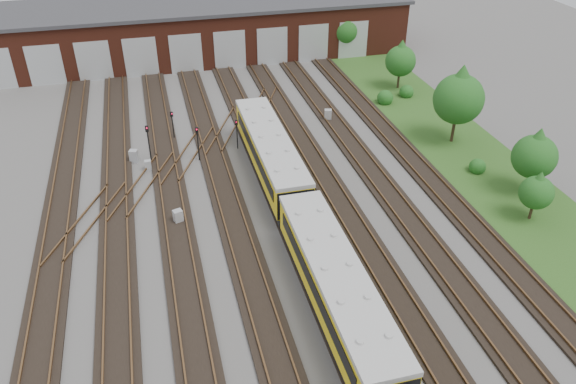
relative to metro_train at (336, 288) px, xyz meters
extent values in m
plane|color=#4E4B48|center=(-2.00, 6.83, -1.94)|extent=(120.00, 120.00, 0.00)
cube|color=black|center=(-16.00, 6.83, -1.85)|extent=(2.40, 70.00, 0.18)
cube|color=brown|center=(-16.72, 6.83, -1.68)|extent=(0.10, 70.00, 0.15)
cube|color=brown|center=(-15.28, 6.83, -1.68)|extent=(0.10, 70.00, 0.15)
cube|color=black|center=(-12.00, 6.83, -1.85)|extent=(2.40, 70.00, 0.18)
cube|color=brown|center=(-12.72, 6.83, -1.68)|extent=(0.10, 70.00, 0.15)
cube|color=brown|center=(-11.28, 6.83, -1.68)|extent=(0.10, 70.00, 0.15)
cube|color=black|center=(-8.00, 6.83, -1.85)|extent=(2.40, 70.00, 0.18)
cube|color=brown|center=(-8.72, 6.83, -1.68)|extent=(0.10, 70.00, 0.15)
cube|color=brown|center=(-7.28, 6.83, -1.68)|extent=(0.10, 70.00, 0.15)
cube|color=black|center=(-4.00, 6.83, -1.85)|extent=(2.40, 70.00, 0.18)
cube|color=brown|center=(-4.72, 6.83, -1.68)|extent=(0.10, 70.00, 0.15)
cube|color=brown|center=(-3.28, 6.83, -1.68)|extent=(0.10, 70.00, 0.15)
cube|color=black|center=(0.00, 6.83, -1.85)|extent=(2.40, 70.00, 0.18)
cube|color=brown|center=(-0.72, 6.83, -1.68)|extent=(0.10, 70.00, 0.15)
cube|color=brown|center=(0.72, 6.83, -1.68)|extent=(0.10, 70.00, 0.15)
cube|color=black|center=(4.00, 6.83, -1.85)|extent=(2.40, 70.00, 0.18)
cube|color=brown|center=(3.28, 6.83, -1.68)|extent=(0.10, 70.00, 0.15)
cube|color=brown|center=(4.72, 6.83, -1.68)|extent=(0.10, 70.00, 0.15)
cube|color=black|center=(8.00, 6.83, -1.85)|extent=(2.40, 70.00, 0.18)
cube|color=brown|center=(7.28, 6.83, -1.68)|extent=(0.10, 70.00, 0.15)
cube|color=brown|center=(8.72, 6.83, -1.68)|extent=(0.10, 70.00, 0.15)
cube|color=black|center=(12.00, 6.83, -1.85)|extent=(2.40, 70.00, 0.18)
cube|color=brown|center=(11.28, 6.83, -1.68)|extent=(0.10, 70.00, 0.15)
cube|color=brown|center=(12.72, 6.83, -1.68)|extent=(0.10, 70.00, 0.15)
cube|color=brown|center=(-10.00, 16.83, -1.68)|extent=(5.40, 9.62, 0.15)
cube|color=brown|center=(-6.00, 20.83, -1.68)|extent=(5.40, 9.62, 0.15)
cube|color=brown|center=(-2.00, 24.83, -1.68)|extent=(5.40, 9.62, 0.15)
cube|color=brown|center=(-14.00, 12.83, -1.68)|extent=(5.40, 9.62, 0.15)
cube|color=brown|center=(2.00, 28.83, -1.68)|extent=(5.40, 9.62, 0.15)
cube|color=#562215|center=(-2.00, 46.83, 1.06)|extent=(50.00, 12.00, 6.00)
cube|color=#333335|center=(-2.00, 46.83, 4.21)|extent=(51.00, 12.50, 0.40)
cube|color=#ABAFB1|center=(-19.00, 40.81, 0.26)|extent=(3.60, 0.12, 4.40)
cube|color=#ABAFB1|center=(-14.00, 40.81, 0.26)|extent=(3.60, 0.12, 4.40)
cube|color=#ABAFB1|center=(-9.00, 40.81, 0.26)|extent=(3.60, 0.12, 4.40)
cube|color=#ABAFB1|center=(-4.00, 40.81, 0.26)|extent=(3.60, 0.12, 4.40)
cube|color=#ABAFB1|center=(1.00, 40.81, 0.26)|extent=(3.60, 0.12, 4.40)
cube|color=#ABAFB1|center=(6.00, 40.81, 0.26)|extent=(3.60, 0.12, 4.40)
cube|color=#ABAFB1|center=(11.00, 40.81, 0.26)|extent=(3.60, 0.12, 4.40)
cube|color=#ABAFB1|center=(16.00, 40.81, 0.26)|extent=(3.60, 0.12, 4.40)
cube|color=#254818|center=(17.00, 16.83, -1.91)|extent=(8.00, 55.00, 0.05)
cube|color=black|center=(0.00, 0.00, -1.30)|extent=(2.35, 15.20, 0.61)
cube|color=yellow|center=(0.00, 0.00, 0.11)|extent=(2.66, 15.20, 2.23)
cube|color=#B1B0AC|center=(0.00, 0.00, 1.38)|extent=(2.76, 15.20, 0.30)
cube|color=black|center=(-1.34, 0.00, 0.37)|extent=(0.08, 13.37, 0.86)
cube|color=black|center=(1.34, 0.00, 0.37)|extent=(0.08, 13.37, 0.86)
cube|color=black|center=(0.00, 16.00, -1.30)|extent=(2.35, 15.20, 0.61)
cube|color=yellow|center=(0.00, 16.00, 0.11)|extent=(2.66, 15.20, 2.23)
cube|color=#B1B0AC|center=(0.00, 16.00, 1.38)|extent=(2.76, 15.20, 0.30)
cube|color=black|center=(-1.34, 16.00, 0.37)|extent=(0.08, 13.37, 0.86)
cube|color=black|center=(1.34, 16.00, 0.37)|extent=(0.08, 13.37, 0.86)
cylinder|color=black|center=(-6.96, 24.30, -0.84)|extent=(0.09, 0.09, 2.20)
cube|color=black|center=(-6.96, 24.30, 0.49)|extent=(0.26, 0.21, 0.46)
sphere|color=red|center=(-6.96, 24.20, 0.58)|extent=(0.11, 0.11, 0.11)
cylinder|color=black|center=(-9.17, 20.53, -0.52)|extent=(0.10, 0.10, 2.84)
cube|color=black|center=(-9.17, 20.53, 1.16)|extent=(0.26, 0.17, 0.51)
sphere|color=red|center=(-9.17, 20.43, 1.26)|extent=(0.12, 0.12, 0.12)
cylinder|color=black|center=(-5.25, 19.93, -0.68)|extent=(0.10, 0.10, 2.51)
cube|color=black|center=(-5.25, 19.93, 0.83)|extent=(0.26, 0.17, 0.51)
sphere|color=red|center=(-5.25, 19.83, 0.93)|extent=(0.12, 0.12, 0.12)
cylinder|color=black|center=(-1.78, 21.09, -0.80)|extent=(0.09, 0.09, 2.27)
cube|color=black|center=(-1.78, 21.09, 0.55)|extent=(0.24, 0.17, 0.44)
sphere|color=red|center=(-1.78, 21.01, 0.64)|extent=(0.11, 0.11, 0.11)
cube|color=#9B9C9F|center=(-9.47, 19.30, -1.51)|extent=(0.54, 0.46, 0.85)
cube|color=#9B9C9F|center=(-10.54, 20.96, -1.40)|extent=(0.79, 0.73, 1.09)
cube|color=#9B9C9F|center=(-7.78, 11.23, -1.42)|extent=(0.74, 0.68, 1.03)
cube|color=#9B9C9F|center=(1.09, 28.83, -1.42)|extent=(0.76, 0.70, 1.04)
cube|color=#9B9C9F|center=(7.60, 24.58, -1.39)|extent=(0.77, 0.70, 1.09)
cylinder|color=#2F2215|center=(15.19, 41.83, -1.08)|extent=(0.22, 0.22, 1.72)
sphere|color=#194A15|center=(15.19, 41.83, 1.22)|extent=(3.35, 3.35, 3.35)
cone|color=#194A15|center=(15.19, 41.83, 2.42)|extent=(2.87, 2.87, 2.39)
cylinder|color=#2F2215|center=(17.39, 30.35, -1.12)|extent=(0.23, 0.23, 1.64)
sphere|color=#194A15|center=(17.39, 30.35, 1.08)|extent=(3.20, 3.20, 3.20)
cone|color=#194A15|center=(17.39, 30.35, 2.22)|extent=(2.74, 2.74, 2.28)
cylinder|color=#2F2215|center=(16.88, 17.59, -0.83)|extent=(0.27, 0.27, 2.22)
sphere|color=#194A15|center=(16.88, 17.59, 2.13)|extent=(4.31, 4.31, 4.31)
cone|color=#194A15|center=(16.88, 17.59, 3.67)|extent=(3.70, 3.70, 3.08)
cylinder|color=#2F2215|center=(16.41, 5.40, -1.33)|extent=(0.21, 0.21, 1.21)
sphere|color=#194A15|center=(16.41, 5.40, 0.29)|extent=(2.36, 2.36, 2.36)
cone|color=#194A15|center=(16.41, 5.40, 1.13)|extent=(2.02, 2.02, 1.69)
cylinder|color=#2F2215|center=(18.24, 8.58, -1.09)|extent=(0.21, 0.21, 1.69)
sphere|color=#194A15|center=(18.24, 8.58, 1.16)|extent=(3.28, 3.28, 3.28)
cone|color=#194A15|center=(18.24, 8.58, 2.33)|extent=(2.81, 2.81, 2.34)
sphere|color=#194A15|center=(16.26, 12.26, -1.27)|extent=(1.34, 1.34, 1.34)
sphere|color=#194A15|center=(14.45, 26.95, -1.13)|extent=(1.63, 1.63, 1.63)
sphere|color=#194A15|center=(17.27, 27.97, -1.20)|extent=(1.47, 1.47, 1.47)
camera|label=1|loc=(-8.44, -21.82, 21.18)|focal=35.00mm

